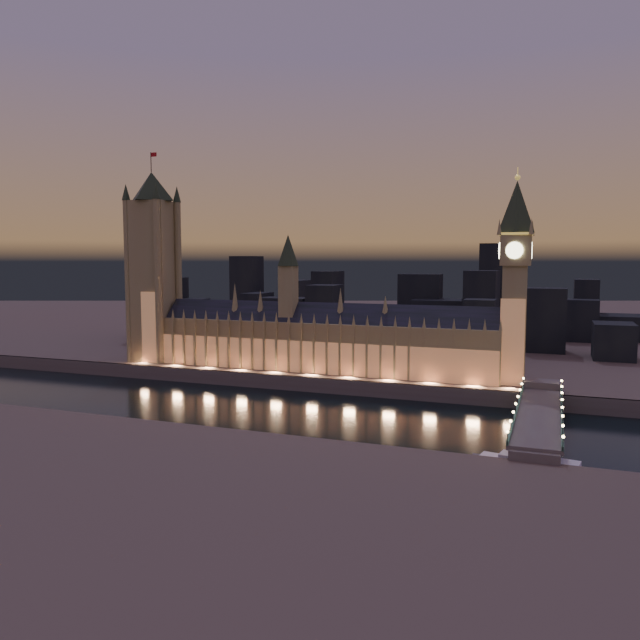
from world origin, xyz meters
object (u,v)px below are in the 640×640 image
(victoria_tower, at_px, (153,258))
(river_boat, at_px, (539,466))
(palace_of_westminster, at_px, (319,339))
(elizabeth_tower, at_px, (515,265))
(westminster_bridge, at_px, (539,420))

(victoria_tower, relative_size, river_boat, 2.60)
(palace_of_westminster, xyz_separation_m, river_boat, (122.79, -112.39, -24.81))
(victoria_tower, bearing_deg, palace_of_westminster, -0.09)
(elizabeth_tower, distance_m, westminster_bridge, 92.07)
(victoria_tower, height_order, elizabeth_tower, victoria_tower)
(victoria_tower, bearing_deg, river_boat, -25.64)
(palace_of_westminster, relative_size, river_boat, 4.04)
(palace_of_westminster, distance_m, westminster_bridge, 139.37)
(palace_of_westminster, bearing_deg, victoria_tower, 179.91)
(elizabeth_tower, relative_size, river_boat, 2.19)
(palace_of_westminster, height_order, victoria_tower, victoria_tower)
(palace_of_westminster, bearing_deg, westminster_bridge, -28.22)
(victoria_tower, xyz_separation_m, westminster_bridge, (233.22, -65.38, -66.69))
(palace_of_westminster, xyz_separation_m, victoria_tower, (-111.73, 0.18, 46.31))
(elizabeth_tower, bearing_deg, river_boat, -81.65)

